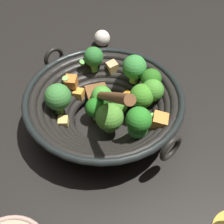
# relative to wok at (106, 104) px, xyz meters

# --- Properties ---
(ground_plane) EXTENTS (4.00, 4.00, 0.00)m
(ground_plane) POSITION_rel_wok_xyz_m (0.00, -0.00, -0.06)
(ground_plane) COLOR black
(wok) EXTENTS (0.34, 0.37, 0.23)m
(wok) POSITION_rel_wok_xyz_m (0.00, 0.00, 0.00)
(wok) COLOR black
(wok) RESTS_ON ground
(garlic_bulb) EXTENTS (0.05, 0.05, 0.05)m
(garlic_bulb) POSITION_rel_wok_xyz_m (-0.24, -0.19, -0.04)
(garlic_bulb) COLOR silver
(garlic_bulb) RESTS_ON ground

